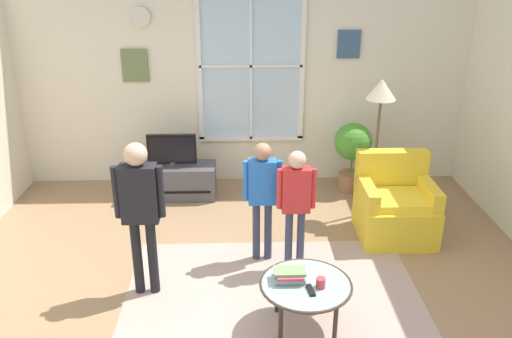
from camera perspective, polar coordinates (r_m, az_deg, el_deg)
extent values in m
cube|color=#9E7A56|center=(4.71, -0.82, -14.77)|extent=(6.22, 6.16, 0.02)
cube|color=silver|center=(6.73, -1.33, 10.81)|extent=(5.62, 0.12, 2.96)
cube|color=silver|center=(6.65, -0.56, 11.07)|extent=(1.27, 0.02, 1.88)
cube|color=white|center=(6.88, -0.53, 3.33)|extent=(1.33, 0.04, 0.06)
cube|color=white|center=(6.65, -6.15, 10.94)|extent=(0.06, 0.04, 1.88)
cube|color=white|center=(6.68, 5.01, 11.02)|extent=(0.06, 0.04, 1.88)
cube|color=white|center=(6.63, -0.56, 11.03)|extent=(0.03, 0.04, 1.88)
cube|color=white|center=(6.63, -0.56, 11.03)|extent=(1.27, 0.04, 0.03)
cube|color=#667A4C|center=(6.76, -12.92, 10.81)|extent=(0.32, 0.03, 0.40)
cube|color=#38567A|center=(6.73, 9.97, 13.10)|extent=(0.28, 0.03, 0.34)
cylinder|color=silver|center=(6.64, -12.38, 15.71)|extent=(0.24, 0.04, 0.24)
cube|color=tan|center=(4.83, 1.83, -13.47)|extent=(2.61, 1.86, 0.01)
cube|color=#4C4C51|center=(6.61, -8.84, -1.28)|extent=(1.03, 0.41, 0.41)
cube|color=black|center=(6.45, -9.01, -2.53)|extent=(0.92, 0.02, 0.02)
cylinder|color=#4C4C4C|center=(6.52, -8.96, 0.58)|extent=(0.08, 0.08, 0.05)
cube|color=black|center=(6.46, -9.06, 2.14)|extent=(0.59, 0.05, 0.37)
cube|color=black|center=(6.43, -9.09, 2.05)|extent=(0.55, 0.01, 0.33)
cube|color=yellow|center=(5.82, 14.74, -5.21)|extent=(0.76, 0.72, 0.42)
cube|color=yellow|center=(5.90, 14.38, -0.11)|extent=(0.76, 0.16, 0.45)
cube|color=yellow|center=(5.60, 11.90, -2.51)|extent=(0.12, 0.65, 0.20)
cube|color=yellow|center=(5.78, 18.09, -2.36)|extent=(0.12, 0.65, 0.20)
cube|color=yellow|center=(5.66, 15.12, -3.20)|extent=(0.61, 0.50, 0.08)
cylinder|color=#99B2B7|center=(4.26, 5.39, -12.27)|extent=(0.71, 0.71, 0.02)
torus|color=#3F3328|center=(4.26, 5.39, -12.27)|extent=(0.74, 0.74, 0.02)
cylinder|color=#33281E|center=(4.54, 2.28, -13.05)|extent=(0.04, 0.04, 0.41)
cylinder|color=#33281E|center=(4.58, 7.64, -12.86)|extent=(0.04, 0.04, 0.41)
cylinder|color=#33281E|center=(4.20, 2.68, -16.36)|extent=(0.04, 0.04, 0.41)
cylinder|color=#33281E|center=(4.25, 8.54, -16.10)|extent=(0.04, 0.04, 0.41)
cube|color=#8BACB5|center=(4.28, 3.63, -11.71)|extent=(0.24, 0.14, 0.03)
cube|color=#93AE8C|center=(4.26, 3.64, -11.44)|extent=(0.24, 0.17, 0.02)
cube|color=#BB405A|center=(4.25, 3.65, -11.17)|extent=(0.21, 0.20, 0.03)
cube|color=#79A961|center=(4.24, 3.65, -10.90)|extent=(0.25, 0.14, 0.02)
cylinder|color=#BF3F3F|center=(4.20, 6.98, -12.07)|extent=(0.07, 0.07, 0.08)
cube|color=black|center=(4.17, 5.92, -12.86)|extent=(0.06, 0.14, 0.02)
cylinder|color=#333851|center=(5.20, 0.03, -6.69)|extent=(0.07, 0.07, 0.61)
cylinder|color=#333851|center=(5.20, 1.31, -6.67)|extent=(0.07, 0.07, 0.61)
cube|color=blue|center=(4.96, 0.70, -1.38)|extent=(0.26, 0.14, 0.44)
sphere|color=#A87A5B|center=(4.85, 0.71, 1.88)|extent=(0.17, 0.17, 0.17)
cylinder|color=blue|center=(4.93, -1.10, -1.26)|extent=(0.06, 0.06, 0.39)
cylinder|color=blue|center=(4.95, 2.51, -1.22)|extent=(0.06, 0.06, 0.39)
cylinder|color=#333851|center=(5.08, 3.54, -7.56)|extent=(0.07, 0.07, 0.60)
cylinder|color=#333851|center=(5.09, 4.82, -7.53)|extent=(0.07, 0.07, 0.60)
cube|color=red|center=(4.84, 4.35, -2.26)|extent=(0.26, 0.14, 0.43)
sphere|color=#D8AD8C|center=(4.73, 4.46, 1.00)|extent=(0.16, 0.16, 0.16)
cylinder|color=red|center=(4.80, 2.57, -2.16)|extent=(0.05, 0.05, 0.38)
cylinder|color=red|center=(4.84, 6.19, -2.10)|extent=(0.05, 0.05, 0.38)
cylinder|color=black|center=(4.81, -12.67, -9.23)|extent=(0.09, 0.09, 0.72)
cylinder|color=black|center=(4.78, -11.07, -9.26)|extent=(0.09, 0.09, 0.72)
cube|color=black|center=(4.51, -12.48, -2.61)|extent=(0.31, 0.16, 0.51)
sphere|color=#D8AD8C|center=(4.37, -12.86, 1.55)|extent=(0.19, 0.19, 0.19)
cylinder|color=black|center=(4.52, -14.81, -2.43)|extent=(0.06, 0.06, 0.46)
cylinder|color=black|center=(4.45, -10.26, -2.41)|extent=(0.06, 0.06, 0.46)
cylinder|color=#9E6B4C|center=(6.87, 10.11, -1.28)|extent=(0.31, 0.31, 0.23)
cylinder|color=#4C7238|center=(6.79, 10.22, 0.32)|extent=(0.02, 0.02, 0.19)
sphere|color=#499832|center=(6.68, 10.41, 2.92)|extent=(0.47, 0.47, 0.47)
cylinder|color=black|center=(6.35, 12.22, -4.47)|extent=(0.26, 0.26, 0.03)
cylinder|color=brown|center=(6.09, 12.73, 1.17)|extent=(0.03, 0.03, 1.37)
cone|color=beige|center=(5.85, 13.38, 8.36)|extent=(0.32, 0.32, 0.22)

